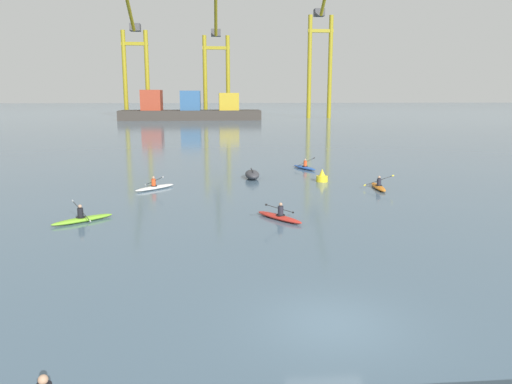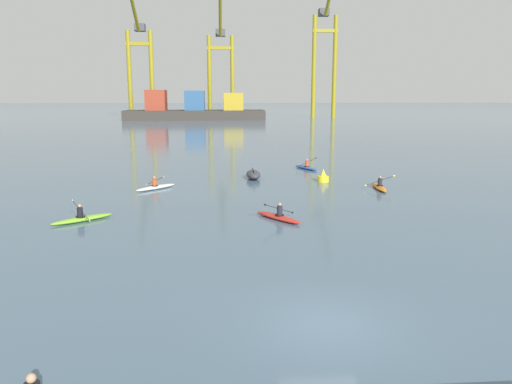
{
  "view_description": "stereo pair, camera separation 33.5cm",
  "coord_description": "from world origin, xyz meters",
  "views": [
    {
      "loc": [
        -3.42,
        -13.41,
        6.63
      ],
      "look_at": [
        -0.77,
        17.32,
        0.6
      ],
      "focal_mm": 35.04,
      "sensor_mm": 36.0,
      "label": 1
    },
    {
      "loc": [
        -3.09,
        -13.44,
        6.63
      ],
      "look_at": [
        -0.77,
        17.32,
        0.6
      ],
      "focal_mm": 35.04,
      "sensor_mm": 36.0,
      "label": 2
    }
  ],
  "objects": [
    {
      "name": "capsized_dinghy",
      "position": [
        -0.34,
        25.88,
        0.35
      ],
      "size": [
        1.16,
        2.62,
        0.76
      ],
      "color": "#38383D",
      "rests_on": "ground"
    },
    {
      "name": "kayak_red",
      "position": [
        0.08,
        12.53,
        0.17
      ],
      "size": [
        2.45,
        3.13,
        1.05
      ],
      "color": "red",
      "rests_on": "ground"
    },
    {
      "name": "container_barge",
      "position": [
        -9.43,
        122.87,
        2.66
      ],
      "size": [
        37.1,
        10.16,
        7.87
      ],
      "color": "#38332D",
      "rests_on": "ground"
    },
    {
      "name": "gantry_crane_east_mid",
      "position": [
        27.18,
        129.78,
        19.36
      ],
      "size": [
        7.16,
        18.93,
        40.94
      ],
      "color": "olive",
      "rests_on": "ground"
    },
    {
      "name": "gantry_crane_west",
      "position": [
        -24.26,
        129.27,
        16.55
      ],
      "size": [
        7.25,
        18.61,
        33.55
      ],
      "color": "olive",
      "rests_on": "ground"
    },
    {
      "name": "channel_buoy",
      "position": [
        4.95,
        24.14,
        0.36
      ],
      "size": [
        0.9,
        0.9,
        1.0
      ],
      "color": "yellow",
      "rests_on": "ground"
    },
    {
      "name": "gantry_crane_west_mid",
      "position": [
        -2.08,
        136.74,
        16.22
      ],
      "size": [
        7.92,
        16.0,
        33.56
      ],
      "color": "olive",
      "rests_on": "ground"
    },
    {
      "name": "kayak_blue",
      "position": [
        4.81,
        30.84,
        0.17
      ],
      "size": [
        2.03,
        3.36,
        1.03
      ],
      "color": "#2856B2",
      "rests_on": "ground"
    },
    {
      "name": "kayak_white",
      "position": [
        -7.61,
        21.98,
        0.17
      ],
      "size": [
        2.82,
        2.83,
        1.08
      ],
      "color": "silver",
      "rests_on": "ground"
    },
    {
      "name": "kayak_orange",
      "position": [
        8.34,
        20.85,
        0.17
      ],
      "size": [
        2.18,
        3.44,
        1.04
      ],
      "color": "orange",
      "rests_on": "ground"
    },
    {
      "name": "ground_plane",
      "position": [
        0.0,
        0.0,
        0.0
      ],
      "size": [
        800.0,
        800.0,
        0.0
      ],
      "primitive_type": "plane",
      "color": "slate"
    },
    {
      "name": "kayak_lime",
      "position": [
        -10.39,
        12.94,
        0.17
      ],
      "size": [
        3.02,
        2.61,
        1.07
      ],
      "color": "#7ABC2D",
      "rests_on": "ground"
    }
  ]
}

